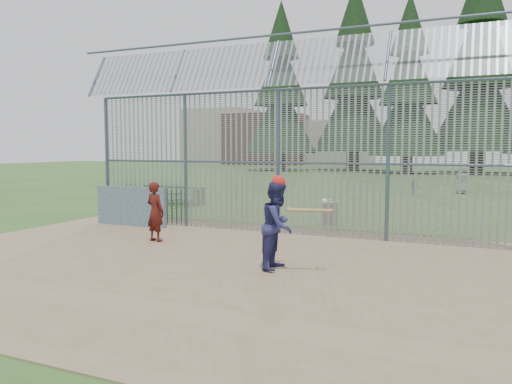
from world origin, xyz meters
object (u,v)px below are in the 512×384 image
at_px(batter, 278,225).
at_px(trash_can, 330,213).
at_px(dugout_wall, 131,206).
at_px(bleacher, 170,194).
at_px(onlooker, 155,212).

xyz_separation_m(batter, trash_can, (-0.60, 5.95, -0.51)).
bearing_deg(batter, dugout_wall, 61.58).
bearing_deg(batter, trash_can, 5.29).
bearing_deg(dugout_wall, batter, -27.99).
bearing_deg(trash_can, bleacher, 159.23).
bearing_deg(onlooker, trash_can, -112.97).
xyz_separation_m(batter, onlooker, (-3.92, 1.42, -0.11)).
height_order(batter, bleacher, batter).
relative_size(trash_can, bleacher, 0.27).
relative_size(batter, onlooker, 1.14).
relative_size(dugout_wall, batter, 1.44).
height_order(dugout_wall, trash_can, dugout_wall).
distance_m(dugout_wall, trash_can, 6.15).
bearing_deg(batter, bleacher, 43.04).
bearing_deg(batter, onlooker, 69.65).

